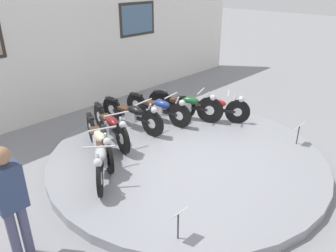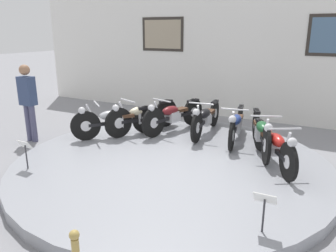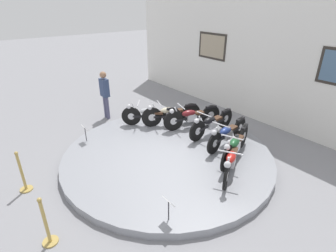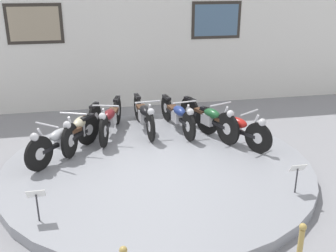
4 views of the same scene
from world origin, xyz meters
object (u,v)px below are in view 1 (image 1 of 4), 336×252
Objects in this scene: motorcycle_green at (186,104)px; visitor_standing at (11,199)px; motorcycle_maroon at (111,125)px; motorcycle_red at (212,107)px; motorcycle_cream at (99,139)px; info_placard_front_centre at (299,129)px; info_placard_front_left at (178,218)px; motorcycle_silver at (102,156)px; motorcycle_black at (132,114)px; motorcycle_blue at (159,107)px.

motorcycle_green is 5.07m from visitor_standing.
motorcycle_maroon is 1.14× the size of motorcycle_red.
motorcycle_cream is 3.08m from motorcycle_red.
motorcycle_maroon is at bearing 169.32° from motorcycle_green.
info_placard_front_left is at bearing 180.00° from info_placard_front_centre.
motorcycle_red reaches higher than info_placard_front_centre.
motorcycle_maroon is at bearing 45.56° from motorcycle_silver.
motorcycle_silver is at bearing 179.91° from motorcycle_red.
visitor_standing is at bearing 165.32° from info_placard_front_centre.
info_placard_front_centre is at bearing -39.10° from motorcycle_cream.
motorcycle_red is at bearing -59.07° from motorcycle_green.
motorcycle_black is at bearing 58.55° from info_placard_front_left.
motorcycle_maroon reaches higher than motorcycle_red.
motorcycle_maroon is at bearing 68.39° from info_placard_front_left.
motorcycle_cream is at bearing 29.38° from visitor_standing.
visitor_standing is (-2.81, -1.64, 0.41)m from motorcycle_maroon.
info_placard_front_left is (-3.66, -2.12, -0.01)m from motorcycle_red.
motorcycle_cream is 0.97× the size of motorcycle_maroon.
motorcycle_green is 1.12× the size of motorcycle_red.
motorcycle_black reaches higher than info_placard_front_centre.
motorcycle_silver is 3.05× the size of info_placard_front_centre.
motorcycle_maroon is at bearing 131.35° from info_placard_front_centre.
motorcycle_blue is 4.62m from visitor_standing.
motorcycle_blue is 1.12× the size of visitor_standing.
visitor_standing is (-1.86, -0.68, 0.42)m from motorcycle_silver.
motorcycle_green is at bearing 10.63° from motorcycle_silver.
motorcycle_silver reaches higher than motorcycle_blue.
motorcycle_green is 3.75× the size of info_placard_front_centre.
motorcycle_green is 2.76m from info_placard_front_centre.
motorcycle_blue is 1.02× the size of motorcycle_green.
motorcycle_blue reaches higher than info_placard_front_centre.
motorcycle_silver is at bearing 82.55° from info_placard_front_left.
motorcycle_silver reaches higher than info_placard_front_centre.
motorcycle_cream is 0.99× the size of motorcycle_green.
motorcycle_silver is at bearing 149.89° from info_placard_front_centre.
motorcycle_red is (3.03, -0.57, -0.02)m from motorcycle_cream.
info_placard_front_left is (-3.31, -2.69, -0.03)m from motorcycle_green.
motorcycle_black reaches higher than motorcycle_red.
info_placard_front_centre is at bearing -68.30° from motorcycle_blue.
motorcycle_black is 3.90× the size of info_placard_front_centre.
info_placard_front_left is at bearing -121.45° from motorcycle_black.
motorcycle_red is 5.30m from visitor_standing.
motorcycle_green is at bearing -21.68° from motorcycle_black.
motorcycle_green reaches higher than motorcycle_cream.
motorcycle_silver is 0.80× the size of motorcycle_blue.
motorcycle_black is (1.35, 0.53, -0.01)m from motorcycle_cream.
info_placard_front_left is (-2.71, -3.08, -0.01)m from motorcycle_blue.
motorcycle_blue is 3.82× the size of info_placard_front_centre.
motorcycle_black is at bearing 158.32° from motorcycle_green.
info_placard_front_left is at bearing -42.40° from visitor_standing.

